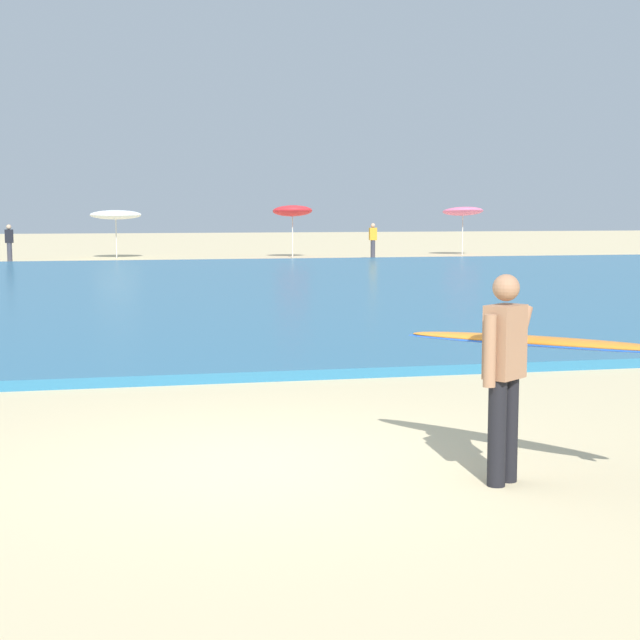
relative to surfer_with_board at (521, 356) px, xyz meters
name	(u,v)px	position (x,y,z in m)	size (l,w,h in m)	color
ground_plane	(267,465)	(-2.01, 0.83, -1.04)	(160.00, 160.00, 0.00)	beige
sea	(162,290)	(-2.01, 18.91, -0.97)	(120.00, 28.00, 0.14)	teal
surfer_with_board	(521,356)	(0.00, 0.00, 0.00)	(1.86, 2.35, 1.73)	black
beach_umbrella_1	(116,215)	(-3.07, 37.35, 0.90)	(2.28, 2.28, 2.15)	beige
beach_umbrella_2	(292,211)	(4.75, 36.17, 1.07)	(1.79, 1.82, 2.43)	beige
beach_umbrella_3	(463,211)	(13.08, 36.69, 1.05)	(1.92, 1.95, 2.37)	beige
beachgoer_near_row_left	(9,243)	(-7.33, 33.83, -0.19)	(0.32, 0.20, 1.58)	#383842
beachgoer_near_row_mid	(373,240)	(7.94, 34.00, -0.19)	(0.32, 0.20, 1.58)	#383842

